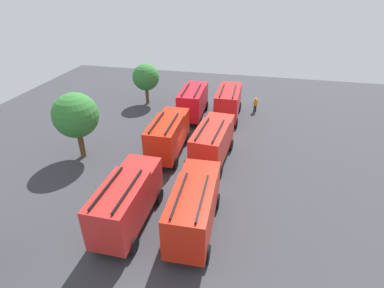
{
  "coord_description": "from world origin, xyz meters",
  "views": [
    {
      "loc": [
        -23.76,
        -5.35,
        15.08
      ],
      "look_at": [
        0.0,
        0.0,
        1.4
      ],
      "focal_mm": 28.35,
      "sensor_mm": 36.0,
      "label": 1
    }
  ],
  "objects_px": {
    "firefighter_1": "(143,174)",
    "firefighter_2": "(255,104)",
    "fire_truck_2": "(228,101)",
    "tree_2": "(146,77)",
    "firefighter_3": "(191,147)",
    "traffic_cone_0": "(153,135)",
    "tree_1": "(76,115)",
    "fire_truck_5": "(193,101)",
    "firefighter_0": "(213,128)",
    "firefighter_4": "(193,94)",
    "fire_truck_4": "(168,134)",
    "fire_truck_3": "(127,199)",
    "fire_truck_0": "(194,206)",
    "fire_truck_1": "(213,141)"
  },
  "relations": [
    {
      "from": "firefighter_0",
      "to": "fire_truck_5",
      "type": "bearing_deg",
      "value": -116.53
    },
    {
      "from": "fire_truck_5",
      "to": "firefighter_2",
      "type": "xyz_separation_m",
      "value": [
        3.43,
        -7.16,
        -1.15
      ]
    },
    {
      "from": "fire_truck_5",
      "to": "firefighter_1",
      "type": "xyz_separation_m",
      "value": [
        -13.95,
        1.08,
        -1.13
      ]
    },
    {
      "from": "firefighter_4",
      "to": "fire_truck_2",
      "type": "bearing_deg",
      "value": -75.7
    },
    {
      "from": "firefighter_3",
      "to": "traffic_cone_0",
      "type": "distance_m",
      "value": 5.4
    },
    {
      "from": "firefighter_0",
      "to": "tree_2",
      "type": "xyz_separation_m",
      "value": [
        7.53,
        9.97,
        2.54
      ]
    },
    {
      "from": "fire_truck_0",
      "to": "tree_1",
      "type": "bearing_deg",
      "value": 58.59
    },
    {
      "from": "firefighter_2",
      "to": "fire_truck_4",
      "type": "bearing_deg",
      "value": -55.32
    },
    {
      "from": "tree_2",
      "to": "traffic_cone_0",
      "type": "height_order",
      "value": "tree_2"
    },
    {
      "from": "fire_truck_3",
      "to": "tree_1",
      "type": "distance_m",
      "value": 10.95
    },
    {
      "from": "fire_truck_3",
      "to": "firefighter_0",
      "type": "bearing_deg",
      "value": -13.26
    },
    {
      "from": "fire_truck_2",
      "to": "tree_2",
      "type": "distance_m",
      "value": 11.32
    },
    {
      "from": "firefighter_2",
      "to": "traffic_cone_0",
      "type": "xyz_separation_m",
      "value": [
        -9.47,
        10.2,
        -0.67
      ]
    },
    {
      "from": "fire_truck_5",
      "to": "firefighter_0",
      "type": "height_order",
      "value": "fire_truck_5"
    },
    {
      "from": "fire_truck_2",
      "to": "firefighter_2",
      "type": "xyz_separation_m",
      "value": [
        2.78,
        -3.11,
        -1.15
      ]
    },
    {
      "from": "firefighter_2",
      "to": "tree_1",
      "type": "bearing_deg",
      "value": -70.46
    },
    {
      "from": "fire_truck_2",
      "to": "firefighter_3",
      "type": "xyz_separation_m",
      "value": [
        -9.25,
        2.37,
        -1.25
      ]
    },
    {
      "from": "firefighter_4",
      "to": "firefighter_0",
      "type": "bearing_deg",
      "value": -100.9
    },
    {
      "from": "fire_truck_3",
      "to": "traffic_cone_0",
      "type": "xyz_separation_m",
      "value": [
        12.31,
        2.67,
        -1.83
      ]
    },
    {
      "from": "tree_2",
      "to": "tree_1",
      "type": "bearing_deg",
      "value": 174.76
    },
    {
      "from": "firefighter_1",
      "to": "traffic_cone_0",
      "type": "distance_m",
      "value": 8.17
    },
    {
      "from": "firefighter_0",
      "to": "firefighter_1",
      "type": "xyz_separation_m",
      "value": [
        -9.53,
        4.15,
        0.01
      ]
    },
    {
      "from": "fire_truck_2",
      "to": "fire_truck_5",
      "type": "height_order",
      "value": "same"
    },
    {
      "from": "fire_truck_0",
      "to": "tree_1",
      "type": "height_order",
      "value": "tree_1"
    },
    {
      "from": "firefighter_1",
      "to": "firefighter_2",
      "type": "distance_m",
      "value": 19.23
    },
    {
      "from": "firefighter_1",
      "to": "fire_truck_5",
      "type": "bearing_deg",
      "value": 28.86
    },
    {
      "from": "fire_truck_0",
      "to": "firefighter_1",
      "type": "bearing_deg",
      "value": 50.06
    },
    {
      "from": "fire_truck_0",
      "to": "firefighter_4",
      "type": "xyz_separation_m",
      "value": [
        23.21,
        5.29,
        -1.19
      ]
    },
    {
      "from": "fire_truck_3",
      "to": "firefighter_0",
      "type": "xyz_separation_m",
      "value": [
        13.94,
        -3.43,
        -1.14
      ]
    },
    {
      "from": "fire_truck_5",
      "to": "firefighter_4",
      "type": "bearing_deg",
      "value": 11.61
    },
    {
      "from": "firefighter_4",
      "to": "firefighter_1",
      "type": "bearing_deg",
      "value": -124.54
    },
    {
      "from": "fire_truck_5",
      "to": "tree_1",
      "type": "relative_size",
      "value": 1.16
    },
    {
      "from": "fire_truck_3",
      "to": "firefighter_0",
      "type": "relative_size",
      "value": 4.02
    },
    {
      "from": "fire_truck_4",
      "to": "fire_truck_2",
      "type": "bearing_deg",
      "value": -26.03
    },
    {
      "from": "fire_truck_4",
      "to": "tree_2",
      "type": "bearing_deg",
      "value": 27.71
    },
    {
      "from": "traffic_cone_0",
      "to": "firefighter_1",
      "type": "bearing_deg",
      "value": -166.1
    },
    {
      "from": "tree_2",
      "to": "fire_truck_0",
      "type": "bearing_deg",
      "value": -152.58
    },
    {
      "from": "firefighter_2",
      "to": "tree_2",
      "type": "distance_m",
      "value": 14.3
    },
    {
      "from": "fire_truck_1",
      "to": "firefighter_1",
      "type": "height_order",
      "value": "fire_truck_1"
    },
    {
      "from": "fire_truck_4",
      "to": "traffic_cone_0",
      "type": "bearing_deg",
      "value": 42.46
    },
    {
      "from": "fire_truck_2",
      "to": "tree_2",
      "type": "bearing_deg",
      "value": 76.94
    },
    {
      "from": "fire_truck_3",
      "to": "fire_truck_5",
      "type": "height_order",
      "value": "same"
    },
    {
      "from": "firefighter_2",
      "to": "tree_2",
      "type": "xyz_separation_m",
      "value": [
        -0.31,
        14.07,
        2.55
      ]
    },
    {
      "from": "firefighter_1",
      "to": "tree_1",
      "type": "height_order",
      "value": "tree_1"
    },
    {
      "from": "firefighter_1",
      "to": "firefighter_2",
      "type": "height_order",
      "value": "firefighter_1"
    },
    {
      "from": "fire_truck_3",
      "to": "tree_1",
      "type": "height_order",
      "value": "tree_1"
    },
    {
      "from": "fire_truck_1",
      "to": "fire_truck_5",
      "type": "height_order",
      "value": "same"
    },
    {
      "from": "fire_truck_0",
      "to": "firefighter_0",
      "type": "xyz_separation_m",
      "value": [
        13.6,
        0.99,
        -1.14
      ]
    },
    {
      "from": "fire_truck_2",
      "to": "fire_truck_5",
      "type": "bearing_deg",
      "value": 98.73
    },
    {
      "from": "firefighter_4",
      "to": "tree_1",
      "type": "xyz_separation_m",
      "value": [
        -16.18,
        6.96,
        3.24
      ]
    }
  ]
}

